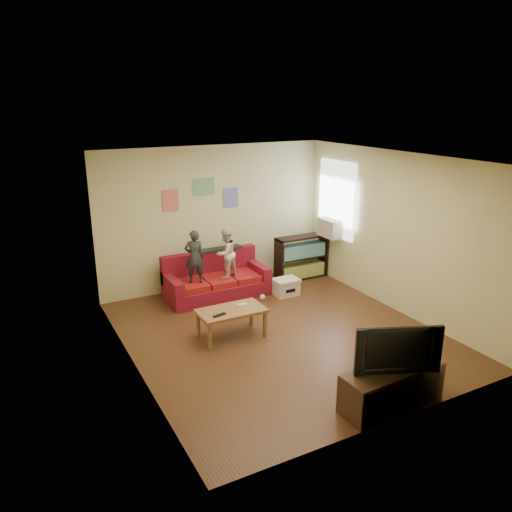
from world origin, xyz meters
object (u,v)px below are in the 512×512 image
sofa (215,281)px  tv_stand (392,387)px  child_b (226,253)px  file_box (286,287)px  coffee_table (231,313)px  bookshelf (301,259)px  television (395,346)px  child_a (195,257)px

sofa → tv_stand: 4.21m
child_b → file_box: child_b is taller
coffee_table → tv_stand: 2.67m
bookshelf → tv_stand: bearing=-109.1°
sofa → bookshelf: bookshelf is taller
sofa → file_box: sofa is taller
coffee_table → bookshelf: bearing=36.2°
bookshelf → television: television is taller
child_a → file_box: size_ratio=2.08×
sofa → child_a: (-0.45, -0.16, 0.59)m
television → tv_stand: bearing=0.0°
coffee_table → television: bearing=-70.0°
coffee_table → television: television is taller
file_box → bookshelf: bearing=41.3°
child_b → tv_stand: (0.30, -4.02, -0.60)m
file_box → coffee_table: bearing=-146.5°
sofa → child_a: 0.76m
file_box → tv_stand: (-0.71, -3.59, 0.08)m
tv_stand → child_a: bearing=100.6°
file_box → sofa: bearing=152.7°
sofa → file_box: (1.16, -0.60, -0.11)m
child_b → tv_stand: size_ratio=0.70×
bookshelf → file_box: (-0.76, -0.67, -0.23)m
bookshelf → tv_stand: size_ratio=0.84×
file_box → television: 3.71m
child_b → file_box: 1.30m
sofa → coffee_table: (-0.46, -1.68, 0.12)m
file_box → child_b: bearing=156.7°
child_b → television: bearing=70.6°
child_b → tv_stand: bearing=70.6°
file_box → tv_stand: bearing=-101.2°
bookshelf → tv_stand: (-1.48, -4.26, -0.15)m
tv_stand → television: bearing=0.0°
tv_stand → television: television is taller
sofa → child_a: child_a is taller
sofa → tv_stand: sofa is taller
child_a → bookshelf: (2.38, 0.24, -0.48)m
child_a → coffee_table: size_ratio=0.94×
sofa → child_a: bearing=-160.1°
child_b → television: (0.30, -4.02, -0.07)m
file_box → television: bearing=-101.2°
sofa → coffee_table: bearing=-105.4°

